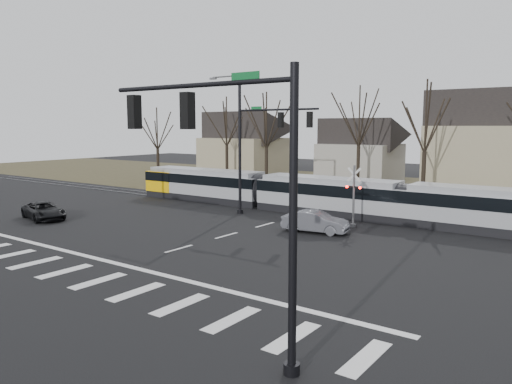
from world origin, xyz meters
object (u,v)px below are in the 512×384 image
Objects in this scene: sedan at (315,222)px; rail_crossing_signal at (354,198)px; tram at (327,194)px; suv at (44,211)px.

rail_crossing_signal reaches higher than sedan.
tram reaches higher than suv.
rail_crossing_signal is (3.56, -3.21, 0.39)m from tram.
rail_crossing_signal is at bearing -31.87° from sedan.
tram is 4.81m from rail_crossing_signal.
sedan is at bearing -111.66° from rail_crossing_signal.
rail_crossing_signal reaches higher than suv.
sedan is 0.90× the size of suv.
sedan is 3.36m from rail_crossing_signal.
sedan is (2.41, -6.11, -0.83)m from tram.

